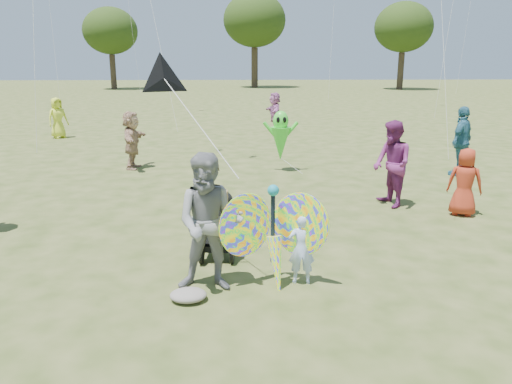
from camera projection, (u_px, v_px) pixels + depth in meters
ground at (276, 300)px, 6.67m from camera, size 160.00×160.00×0.00m
child_girl at (301, 249)px, 7.05m from camera, size 0.39×0.26×1.04m
adult_man at (210, 223)px, 6.75m from camera, size 1.00×0.81×1.93m
grey_bag at (188, 295)px, 6.63m from camera, size 0.49×0.40×0.16m
crowd_a at (465, 182)px, 10.16m from camera, size 0.81×0.70×1.40m
crowd_c at (461, 141)px, 13.73m from camera, size 1.12×1.12×1.91m
crowd_d at (132, 140)px, 14.60m from camera, size 0.60×1.60×1.69m
crowd_e at (392, 164)px, 10.75m from camera, size 0.88×1.04×1.88m
crowd_g at (58, 118)px, 20.46m from camera, size 0.95×0.94×1.66m
crowd_j at (275, 112)px, 22.37m from camera, size 0.73×1.67×1.75m
jogging_stroller at (217, 219)px, 8.10m from camera, size 0.56×1.08×1.09m
butterfly_kite at (274, 237)px, 6.93m from camera, size 1.74×0.75×1.67m
delta_kite_rig at (164, 79)px, 7.71m from camera, size 1.59×1.74×1.69m
alien_kite at (281, 138)px, 14.22m from camera, size 1.12×0.69×1.74m
tree_line at (276, 21)px, 48.54m from camera, size 91.78×33.60×10.79m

